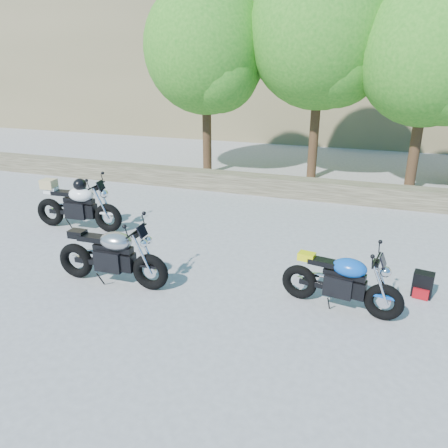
{
  "coord_description": "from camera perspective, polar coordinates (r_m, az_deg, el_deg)",
  "views": [
    {
      "loc": [
        2.53,
        -5.8,
        3.46
      ],
      "look_at": [
        0.2,
        1.0,
        0.75
      ],
      "focal_mm": 35.0,
      "sensor_mm": 36.0,
      "label": 1
    }
  ],
  "objects": [
    {
      "name": "tree_decid_right",
      "position": [
        12.79,
        25.7,
        18.95
      ],
      "size": [
        3.54,
        3.54,
        5.41
      ],
      "color": "#382314",
      "rests_on": "ground"
    },
    {
      "name": "tree_decid_mid",
      "position": [
        13.44,
        13.0,
        22.66
      ],
      "size": [
        4.08,
        4.08,
        6.24
      ],
      "color": "#382314",
      "rests_on": "ground"
    },
    {
      "name": "stone_wall",
      "position": [
        12.01,
        6.1,
        5.05
      ],
      "size": [
        22.0,
        0.55,
        0.5
      ],
      "primitive_type": "cube",
      "color": "#453F2E",
      "rests_on": "ground"
    },
    {
      "name": "ground",
      "position": [
        7.21,
        -4.13,
        -8.07
      ],
      "size": [
        90.0,
        90.0,
        0.0
      ],
      "primitive_type": "plane",
      "color": "gray",
      "rests_on": "ground"
    },
    {
      "name": "tree_decid_left",
      "position": [
        13.84,
        -2.05,
        21.37
      ],
      "size": [
        3.67,
        3.67,
        5.62
      ],
      "color": "#382314",
      "rests_on": "ground"
    },
    {
      "name": "backpack",
      "position": [
        7.48,
        24.51,
        -7.25
      ],
      "size": [
        0.33,
        0.3,
        0.4
      ],
      "rotation": [
        0.0,
        0.0,
        -0.19
      ],
      "color": "black",
      "rests_on": "ground"
    },
    {
      "name": "white_bike",
      "position": [
        9.88,
        -18.64,
        2.46
      ],
      "size": [
        2.05,
        0.65,
        1.13
      ],
      "rotation": [
        0.0,
        0.0,
        0.06
      ],
      "color": "black",
      "rests_on": "ground"
    },
    {
      "name": "blue_bike",
      "position": [
        6.61,
        15.11,
        -7.31
      ],
      "size": [
        1.79,
        0.58,
        0.9
      ],
      "rotation": [
        0.0,
        0.0,
        -0.17
      ],
      "color": "black",
      "rests_on": "ground"
    },
    {
      "name": "silver_bike",
      "position": [
        7.29,
        -14.42,
        -4.09
      ],
      "size": [
        1.99,
        0.63,
        1.0
      ],
      "rotation": [
        0.0,
        0.0,
        0.02
      ],
      "color": "black",
      "rests_on": "ground"
    }
  ]
}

